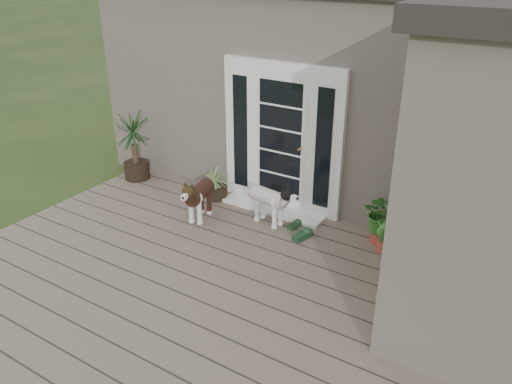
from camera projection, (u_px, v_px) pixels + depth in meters
The scene contains 15 objects.
deck at pixel (202, 284), 6.00m from camera, with size 6.20×4.60×0.12m, color #6B5B4C.
house_main at pixel (352, 86), 8.61m from camera, with size 7.40×4.00×3.10m, color #665E54.
house_wing at pixel (510, 193), 4.81m from camera, with size 1.60×2.40×3.10m, color #665E54.
door_unit at pixel (282, 138), 7.29m from camera, with size 1.90×0.14×2.15m, color white.
door_step at pixel (273, 208), 7.59m from camera, with size 1.60×0.40×0.05m, color white.
brindle_dog at pixel (200, 199), 7.23m from camera, with size 0.31×0.73×0.61m, color #3E2216, non-canonical shape.
white_dog at pixel (269, 204), 7.10m from camera, with size 0.31×0.72×0.60m, color white, non-canonical shape.
spider_plant at pixel (217, 182), 7.83m from camera, with size 0.52×0.52×0.56m, color #8DAC6A, non-canonical shape.
yucca at pixel (134, 146), 8.41m from camera, with size 0.79×0.79×1.15m, color black, non-canonical shape.
herb_a at pixel (381, 221), 6.63m from camera, with size 0.50×0.50×0.63m, color #234C15.
herb_b at pixel (389, 232), 6.43m from camera, with size 0.38×0.38×0.57m, color #1F631C.
herb_c at pixel (424, 243), 6.17m from camera, with size 0.38×0.38×0.59m, color #1C4F16.
sapling at pixel (401, 235), 5.34m from camera, with size 0.47×0.47×1.61m, color #185217, non-canonical shape.
clog_left at pixel (294, 225), 7.10m from camera, with size 0.12×0.27×0.08m, color #153619, non-canonical shape.
clog_right at pixel (302, 235), 6.82m from camera, with size 0.16×0.34×0.10m, color #163921, non-canonical shape.
Camera 1 is at (3.17, -3.46, 3.63)m, focal length 35.72 mm.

